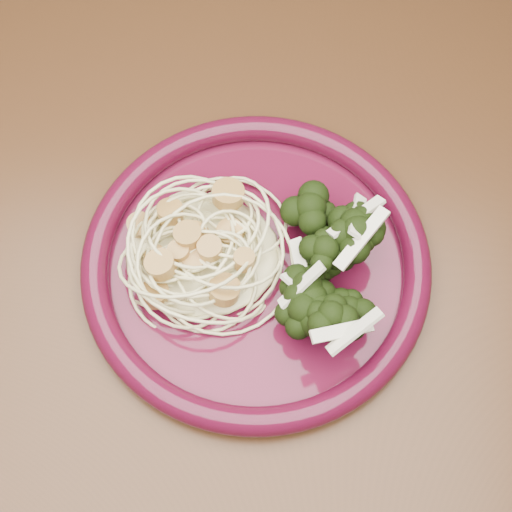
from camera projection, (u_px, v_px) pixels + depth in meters
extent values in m
plane|color=brown|center=(245.00, 472.00, 1.21)|extent=(3.50, 3.50, 0.00)
cube|color=#472814|center=(231.00, 319.00, 0.56)|extent=(1.20, 0.80, 0.04)
cylinder|color=#4A0C21|center=(256.00, 266.00, 0.55)|extent=(0.28, 0.28, 0.01)
torus|color=#4A0D22|center=(256.00, 261.00, 0.54)|extent=(0.29, 0.29, 0.02)
ellipsoid|color=beige|center=(202.00, 249.00, 0.54)|extent=(0.13, 0.12, 0.03)
ellipsoid|color=black|center=(324.00, 260.00, 0.53)|extent=(0.09, 0.14, 0.05)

